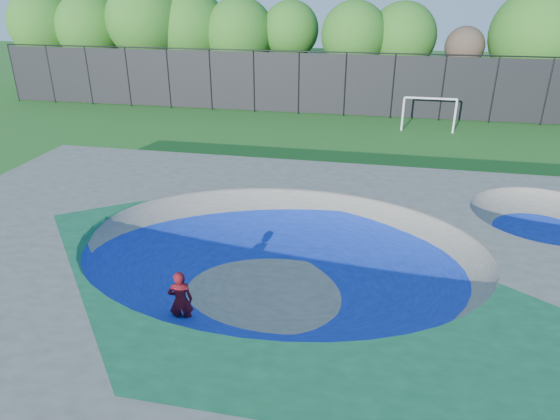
# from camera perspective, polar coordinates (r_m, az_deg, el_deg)

# --- Properties ---
(ground) EXTENTS (120.00, 120.00, 0.00)m
(ground) POSITION_cam_1_polar(r_m,az_deg,el_deg) (14.06, 0.03, -9.24)
(ground) COLOR #1F5C19
(ground) RESTS_ON ground
(skate_deck) EXTENTS (22.00, 14.00, 1.50)m
(skate_deck) POSITION_cam_1_polar(r_m,az_deg,el_deg) (13.66, 0.03, -6.61)
(skate_deck) COLOR gray
(skate_deck) RESTS_ON ground
(skater) EXTENTS (0.68, 0.56, 1.60)m
(skater) POSITION_cam_1_polar(r_m,az_deg,el_deg) (12.49, -11.28, -10.11)
(skater) COLOR #AC0D18
(skater) RESTS_ON ground
(skateboard) EXTENTS (0.81, 0.42, 0.05)m
(skateboard) POSITION_cam_1_polar(r_m,az_deg,el_deg) (12.94, -11.00, -12.96)
(skateboard) COLOR black
(skateboard) RESTS_ON ground
(soccer_goal) EXTENTS (3.02, 0.12, 1.99)m
(soccer_goal) POSITION_cam_1_polar(r_m,az_deg,el_deg) (30.39, 16.72, 11.09)
(soccer_goal) COLOR white
(soccer_goal) RESTS_ON ground
(fence) EXTENTS (48.09, 0.09, 4.04)m
(fence) POSITION_cam_1_polar(r_m,az_deg,el_deg) (33.07, 7.46, 14.15)
(fence) COLOR black
(fence) RESTS_ON ground
(treeline) EXTENTS (53.28, 7.21, 8.43)m
(treeline) POSITION_cam_1_polar(r_m,az_deg,el_deg) (37.90, 4.08, 19.79)
(treeline) COLOR #4C3526
(treeline) RESTS_ON ground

